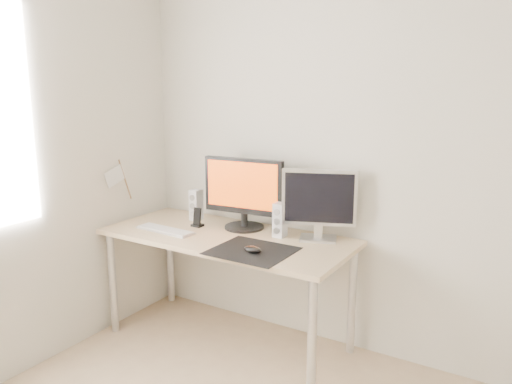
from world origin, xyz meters
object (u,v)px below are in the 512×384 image
at_px(keyboard, 165,230).
at_px(phone_dock, 197,221).
at_px(second_monitor, 319,201).
at_px(speaker_right, 280,220).
at_px(desk, 227,247).
at_px(main_monitor, 244,191).
at_px(speaker_left, 196,205).
at_px(mouse, 252,249).

distance_m(keyboard, phone_dock, 0.23).
height_order(second_monitor, speaker_right, second_monitor).
bearing_deg(desk, speaker_right, 24.43).
xyz_separation_m(main_monitor, second_monitor, (0.52, 0.03, -0.01)).
relative_size(speaker_left, keyboard, 0.51).
distance_m(mouse, speaker_right, 0.36).
bearing_deg(phone_dock, keyboard, -118.94).
distance_m(main_monitor, second_monitor, 0.52).
relative_size(main_monitor, speaker_right, 2.56).
xyz_separation_m(desk, phone_dock, (-0.28, 0.05, 0.12)).
distance_m(mouse, phone_dock, 0.66).
bearing_deg(phone_dock, main_monitor, 22.13).
relative_size(main_monitor, phone_dock, 4.33).
distance_m(desk, speaker_right, 0.38).
height_order(speaker_right, keyboard, speaker_right).
bearing_deg(second_monitor, keyboard, -159.10).
height_order(mouse, main_monitor, main_monitor).
height_order(desk, speaker_left, speaker_left).
bearing_deg(desk, keyboard, -159.62).
distance_m(second_monitor, speaker_left, 0.93).
height_order(main_monitor, phone_dock, main_monitor).
bearing_deg(mouse, desk, 146.68).
distance_m(speaker_left, keyboard, 0.34).
height_order(mouse, speaker_left, speaker_left).
bearing_deg(speaker_left, mouse, -29.11).
bearing_deg(second_monitor, speaker_left, -178.32).
relative_size(mouse, phone_dock, 0.82).
relative_size(keyboard, phone_dock, 3.34).
xyz_separation_m(second_monitor, phone_dock, (-0.81, -0.15, -0.20)).
distance_m(mouse, desk, 0.40).
relative_size(mouse, second_monitor, 0.24).
relative_size(second_monitor, keyboard, 1.02).
bearing_deg(main_monitor, keyboard, -141.74).
relative_size(mouse, speaker_right, 0.49).
bearing_deg(main_monitor, speaker_right, -6.78).
height_order(mouse, desk, mouse).
height_order(desk, keyboard, keyboard).
bearing_deg(speaker_left, main_monitor, -1.13).
bearing_deg(desk, speaker_left, 154.74).
height_order(main_monitor, speaker_right, main_monitor).
bearing_deg(desk, phone_dock, 168.78).
height_order(speaker_right, phone_dock, speaker_right).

